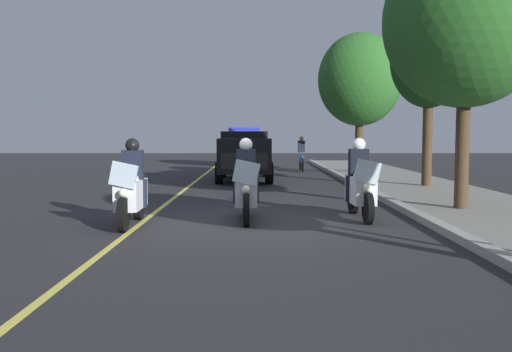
% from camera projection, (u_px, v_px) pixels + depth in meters
% --- Properties ---
extents(ground_plane, '(80.00, 80.00, 0.00)m').
position_uv_depth(ground_plane, '(256.00, 223.00, 11.13)').
color(ground_plane, '#28282B').
extents(curb_strip, '(48.00, 0.24, 0.15)m').
position_uv_depth(curb_strip, '(425.00, 219.00, 11.11)').
color(curb_strip, '#9E9B93').
rests_on(curb_strip, ground).
extents(lane_stripe_center, '(48.00, 0.12, 0.01)m').
position_uv_depth(lane_stripe_center, '(142.00, 222.00, 11.13)').
color(lane_stripe_center, '#E0D14C').
rests_on(lane_stripe_center, ground).
extents(police_motorcycle_lead_left, '(2.14, 0.57, 1.72)m').
position_uv_depth(police_motorcycle_lead_left, '(131.00, 190.00, 10.75)').
color(police_motorcycle_lead_left, black).
rests_on(police_motorcycle_lead_left, ground).
extents(police_motorcycle_lead_right, '(2.14, 0.57, 1.72)m').
position_uv_depth(police_motorcycle_lead_right, '(246.00, 187.00, 11.38)').
color(police_motorcycle_lead_right, black).
rests_on(police_motorcycle_lead_right, ground).
extents(police_motorcycle_trailing, '(2.14, 0.57, 1.72)m').
position_uv_depth(police_motorcycle_trailing, '(360.00, 186.00, 11.62)').
color(police_motorcycle_trailing, black).
rests_on(police_motorcycle_trailing, ground).
extents(police_suv, '(4.95, 2.18, 2.05)m').
position_uv_depth(police_suv, '(244.00, 153.00, 21.20)').
color(police_suv, black).
rests_on(police_suv, ground).
extents(cyclist_background, '(1.76, 0.33, 1.69)m').
position_uv_depth(cyclist_background, '(301.00, 154.00, 26.21)').
color(cyclist_background, black).
rests_on(cyclist_background, ground).
extents(tree_mid_block, '(3.69, 3.69, 6.20)m').
position_uv_depth(tree_mid_block, '(466.00, 21.00, 12.23)').
color(tree_mid_block, '#42301E').
rests_on(tree_mid_block, sidewalk_strip).
extents(tree_far_back, '(2.51, 2.51, 5.73)m').
position_uv_depth(tree_far_back, '(429.00, 60.00, 17.73)').
color(tree_far_back, '#42301E').
rests_on(tree_far_back, sidewalk_strip).
extents(tree_behind_suv, '(3.73, 3.73, 6.20)m').
position_uv_depth(tree_behind_suv, '(360.00, 80.00, 24.38)').
color(tree_behind_suv, '#42301E').
rests_on(tree_behind_suv, sidewalk_strip).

